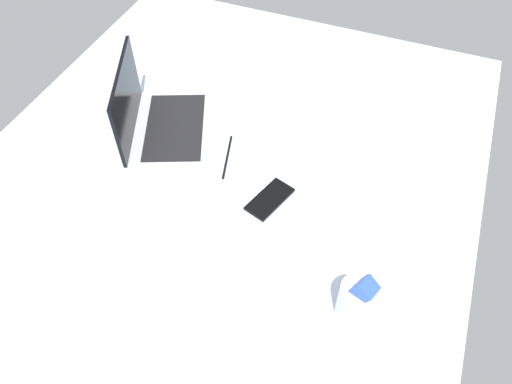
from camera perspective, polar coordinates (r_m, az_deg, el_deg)
The scene contains 5 objects.
bed_mattress at distance 144.89cm, azimuth -4.55°, elevation -1.70°, with size 180.00×140.00×18.00cm, color silver.
laptop at distance 152.40cm, azimuth -11.14°, elevation 7.98°, with size 39.34×33.99×23.00cm.
snack_cup at distance 113.61cm, azimuth 11.70°, elevation -12.07°, with size 10.07×9.18×14.39cm.
cell_phone at distance 134.19cm, azimuth 1.58°, elevation -0.83°, with size 6.80×14.00×0.80cm, color black.
charger_cable at distance 144.98cm, azimuth -3.32°, elevation 4.06°, with size 17.00×0.60×0.60cm, color black.
Camera 1 is at (-78.43, -43.28, 122.88)cm, focal length 34.80 mm.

